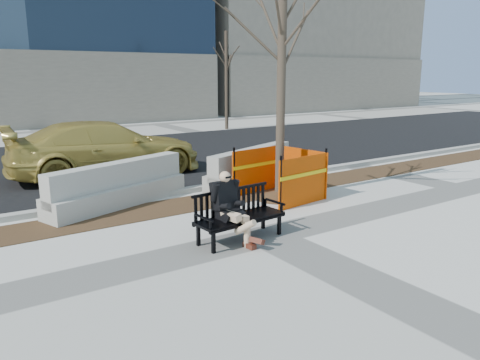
% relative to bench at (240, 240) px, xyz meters
% --- Properties ---
extents(ground, '(120.00, 120.00, 0.00)m').
position_rel_bench_xyz_m(ground, '(0.50, -0.08, 0.00)').
color(ground, beige).
rests_on(ground, ground).
extents(mulch_strip, '(40.00, 1.20, 0.02)m').
position_rel_bench_xyz_m(mulch_strip, '(0.50, 2.52, 0.00)').
color(mulch_strip, '#47301C').
rests_on(mulch_strip, ground).
extents(asphalt_street, '(60.00, 10.40, 0.01)m').
position_rel_bench_xyz_m(asphalt_street, '(0.50, 8.72, 0.00)').
color(asphalt_street, black).
rests_on(asphalt_street, ground).
extents(curb, '(60.00, 0.25, 0.12)m').
position_rel_bench_xyz_m(curb, '(0.50, 3.47, 0.06)').
color(curb, '#9E9B93').
rests_on(curb, ground).
extents(bench, '(1.71, 0.74, 0.89)m').
position_rel_bench_xyz_m(bench, '(0.00, 0.00, 0.00)').
color(bench, black).
rests_on(bench, ground).
extents(seated_man, '(0.59, 0.91, 1.22)m').
position_rel_bench_xyz_m(seated_man, '(-0.23, 0.03, 0.00)').
color(seated_man, black).
rests_on(seated_man, ground).
extents(tree_fence, '(2.67, 2.67, 5.93)m').
position_rel_bench_xyz_m(tree_fence, '(2.30, 1.81, 0.00)').
color(tree_fence, '#EE4400').
rests_on(tree_fence, ground).
extents(sedan, '(5.45, 2.48, 1.55)m').
position_rel_bench_xyz_m(sedan, '(-0.18, 6.50, 0.00)').
color(sedan, '#AC953E').
rests_on(sedan, ground).
extents(jersey_barrier_left, '(3.45, 1.76, 0.98)m').
position_rel_bench_xyz_m(jersey_barrier_left, '(-1.00, 3.28, 0.00)').
color(jersey_barrier_left, '#A5A39A').
rests_on(jersey_barrier_left, ground).
extents(jersey_barrier_right, '(3.31, 1.80, 0.94)m').
position_rel_bench_xyz_m(jersey_barrier_right, '(2.65, 3.40, 0.00)').
color(jersey_barrier_right, '#9A9790').
rests_on(jersey_barrier_right, ground).
extents(far_tree_right, '(2.35, 2.35, 5.31)m').
position_rel_bench_xyz_m(far_tree_right, '(8.71, 14.22, 0.00)').
color(far_tree_right, '#403429').
rests_on(far_tree_right, ground).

